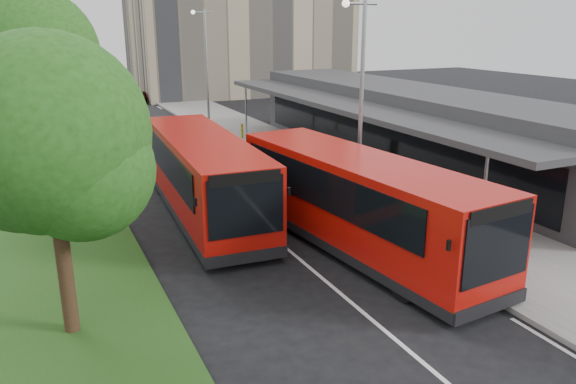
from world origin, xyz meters
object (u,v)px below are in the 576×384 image
(tree_near, at_px, (49,147))
(car_far, at_px, (96,92))
(bus_main, at_px, (358,203))
(bus_second, at_px, (203,176))
(tree_mid, at_px, (31,65))
(tree_far, at_px, (28,62))
(bollard, at_px, (242,131))
(litter_bin, at_px, (310,156))
(lamp_post_near, at_px, (360,94))
(car_near, at_px, (138,97))
(lamp_post_far, at_px, (205,62))

(tree_near, bearing_deg, car_far, 82.58)
(bus_main, relative_size, bus_second, 1.01)
(tree_mid, distance_m, tree_far, 12.02)
(tree_mid, relative_size, bus_main, 0.78)
(tree_far, distance_m, bollard, 13.30)
(tree_mid, relative_size, bollard, 9.32)
(litter_bin, distance_m, car_far, 35.18)
(lamp_post_near, bearing_deg, bus_main, -120.76)
(tree_near, relative_size, tree_far, 0.92)
(tree_mid, bearing_deg, car_far, 80.07)
(bollard, bearing_deg, litter_bin, -83.95)
(bus_second, bearing_deg, car_near, 86.96)
(tree_near, xyz_separation_m, bus_second, (5.52, 7.07, -3.05))
(lamp_post_near, distance_m, lamp_post_far, 20.00)
(tree_far, bearing_deg, car_near, 60.94)
(tree_far, height_order, car_near, tree_far)
(tree_mid, bearing_deg, car_near, 72.18)
(lamp_post_far, xyz_separation_m, litter_bin, (1.69, -12.68, -4.13))
(bollard, xyz_separation_m, car_near, (-2.82, 20.23, -0.03))
(car_near, bearing_deg, lamp_post_far, -59.63)
(car_far, bearing_deg, bus_second, -81.66)
(tree_far, relative_size, bus_second, 0.70)
(bus_second, bearing_deg, bollard, 67.06)
(car_near, bearing_deg, bus_second, -73.09)
(car_far, bearing_deg, tree_mid, -90.76)
(car_near, bearing_deg, tree_far, -95.94)
(litter_bin, bearing_deg, car_near, 97.40)
(tree_mid, height_order, car_far, tree_mid)
(car_far, bearing_deg, bus_main, -76.99)
(lamp_post_far, relative_size, bus_main, 0.71)
(bus_main, distance_m, bus_second, 6.57)
(tree_far, relative_size, car_near, 2.26)
(tree_mid, bearing_deg, tree_far, 90.00)
(lamp_post_far, bearing_deg, car_far, 102.98)
(car_far, bearing_deg, car_near, -54.98)
(lamp_post_far, distance_m, litter_bin, 13.44)
(tree_near, bearing_deg, lamp_post_near, 23.97)
(bollard, xyz_separation_m, car_far, (-5.88, 26.56, -0.09))
(tree_mid, xyz_separation_m, bus_second, (5.52, -4.93, -4.07))
(lamp_post_near, bearing_deg, tree_mid, 147.64)
(tree_near, relative_size, lamp_post_far, 0.90)
(bollard, bearing_deg, lamp_post_near, -93.15)
(bus_second, xyz_separation_m, car_near, (3.64, 33.40, -1.02))
(lamp_post_far, relative_size, bollard, 8.49)
(tree_mid, distance_m, car_near, 30.34)
(lamp_post_near, height_order, litter_bin, lamp_post_near)
(tree_far, distance_m, bus_main, 24.44)
(tree_far, bearing_deg, car_far, 75.04)
(tree_mid, bearing_deg, litter_bin, 1.19)
(car_far, bearing_deg, litter_bin, -69.81)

